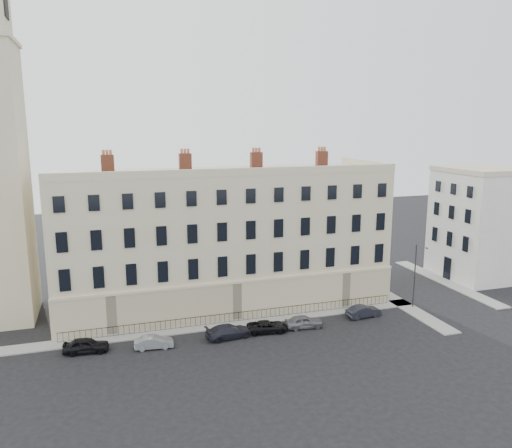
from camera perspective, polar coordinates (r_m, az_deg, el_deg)
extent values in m
plane|color=black|center=(49.79, 6.55, -12.50)|extent=(160.00, 160.00, 0.00)
cube|color=beige|center=(56.42, -3.84, -1.56)|extent=(36.00, 12.00, 15.00)
cube|color=beige|center=(52.33, -2.16, -8.86)|extent=(36.10, 0.18, 4.00)
cube|color=beige|center=(64.38, 12.12, -5.22)|extent=(0.18, 12.10, 4.00)
cube|color=beige|center=(49.56, -2.35, 5.93)|extent=(36.00, 0.35, 0.80)
cube|color=beige|center=(61.86, 12.45, 6.75)|extent=(0.35, 12.00, 0.80)
cube|color=brown|center=(53.64, -16.60, 6.53)|extent=(1.30, 0.70, 2.00)
cube|color=brown|center=(54.37, -8.09, 6.94)|extent=(1.30, 0.70, 2.00)
cube|color=brown|center=(56.23, 0.04, 7.19)|extent=(1.30, 0.70, 2.00)
cube|color=brown|center=(59.13, 7.51, 7.30)|extent=(1.30, 0.70, 2.00)
cube|color=silver|center=(72.23, 24.46, -0.12)|extent=(10.00, 10.00, 14.00)
cube|color=gray|center=(51.37, -6.27, -11.65)|extent=(48.00, 2.00, 0.12)
cube|color=gray|center=(62.16, 14.62, -7.82)|extent=(2.00, 24.00, 0.12)
cube|color=gray|center=(69.31, 20.81, -6.21)|extent=(2.00, 20.00, 0.12)
cube|color=black|center=(52.21, -2.00, -10.06)|extent=(35.00, 0.04, 0.04)
cube|color=black|center=(52.54, -2.00, -10.97)|extent=(35.00, 0.04, 0.04)
imported|color=black|center=(48.24, -18.85, -12.99)|extent=(4.14, 2.02, 1.36)
imported|color=gray|center=(47.56, -11.60, -13.09)|extent=(3.60, 1.55, 1.15)
imported|color=#20202B|center=(48.73, -3.13, -12.15)|extent=(4.67, 2.29, 1.31)
imported|color=black|center=(49.95, 1.32, -11.64)|extent=(4.26, 2.37, 1.13)
imported|color=slate|center=(51.08, 5.49, -11.05)|extent=(3.94, 1.82, 1.31)
imported|color=black|center=(54.73, 12.19, -9.73)|extent=(3.95, 1.73, 1.26)
cylinder|color=#313236|center=(57.81, 17.67, -5.74)|extent=(0.14, 0.14, 7.23)
cylinder|color=#313236|center=(56.56, 18.40, -2.46)|extent=(0.53, 1.31, 0.09)
cube|color=#313236|center=(56.22, 18.92, -2.62)|extent=(0.30, 0.48, 0.11)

